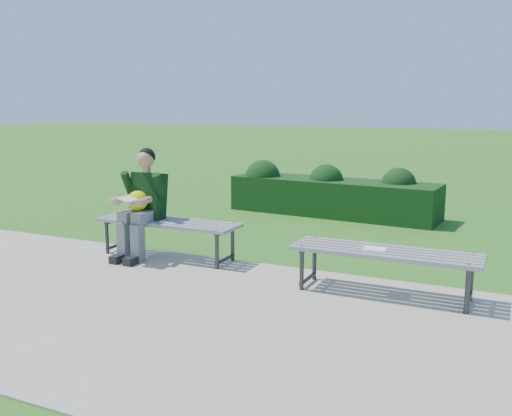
{
  "coord_description": "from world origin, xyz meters",
  "views": [
    {
      "loc": [
        3.14,
        -5.86,
        1.85
      ],
      "look_at": [
        0.44,
        -0.14,
        0.7
      ],
      "focal_mm": 40.0,
      "sensor_mm": 36.0,
      "label": 1
    }
  ],
  "objects": [
    {
      "name": "paper_sheet",
      "position": [
        1.9,
        -0.52,
        0.47
      ],
      "size": [
        0.23,
        0.17,
        0.01
      ],
      "color": "white",
      "rests_on": "bench_right"
    },
    {
      "name": "walkway",
      "position": [
        0.0,
        -1.75,
        0.01
      ],
      "size": [
        30.0,
        3.5,
        0.02
      ],
      "color": "beige",
      "rests_on": "ground"
    },
    {
      "name": "hedge",
      "position": [
        0.19,
        3.32,
        0.37
      ],
      "size": [
        3.59,
        1.17,
        0.88
      ],
      "color": "#194011",
      "rests_on": "ground"
    },
    {
      "name": "ground",
      "position": [
        0.0,
        0.0,
        0.0
      ],
      "size": [
        80.0,
        80.0,
        0.0
      ],
      "color": "#2D7620",
      "rests_on": "ground"
    },
    {
      "name": "bench_right",
      "position": [
        2.0,
        -0.52,
        0.42
      ],
      "size": [
        1.8,
        0.5,
        0.46
      ],
      "color": "gray",
      "rests_on": "walkway"
    },
    {
      "name": "bench_left",
      "position": [
        -0.69,
        -0.23,
        0.42
      ],
      "size": [
        1.8,
        0.5,
        0.46
      ],
      "color": "gray",
      "rests_on": "walkway"
    },
    {
      "name": "seated_boy",
      "position": [
        -0.99,
        -0.32,
        0.71
      ],
      "size": [
        0.56,
        0.76,
        1.31
      ],
      "color": "gray",
      "rests_on": "walkway"
    }
  ]
}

